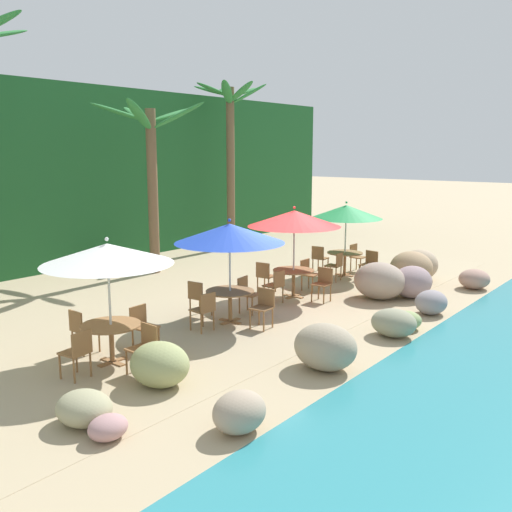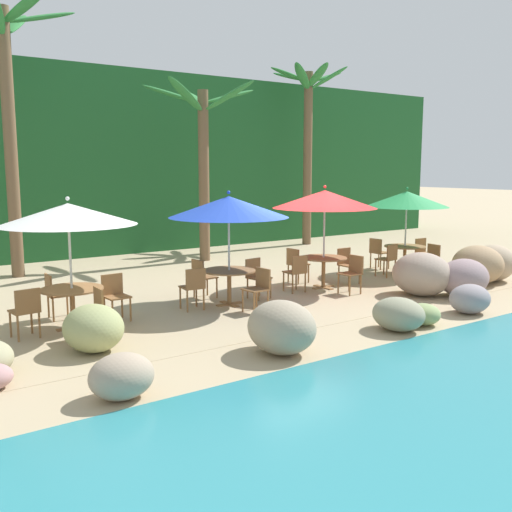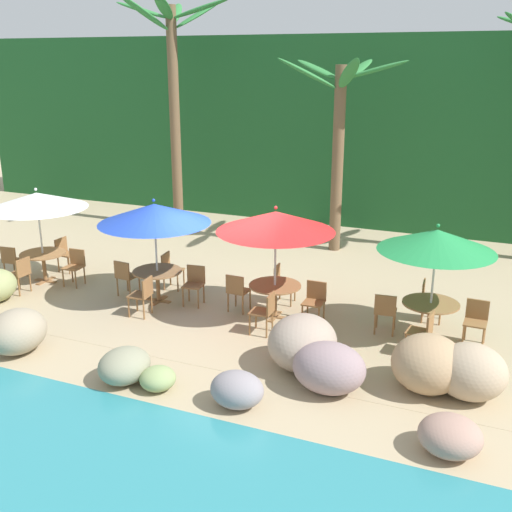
% 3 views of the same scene
% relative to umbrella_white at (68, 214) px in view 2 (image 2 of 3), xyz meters
% --- Properties ---
extents(ground_plane, '(120.00, 120.00, 0.00)m').
position_rel_umbrella_white_xyz_m(ground_plane, '(4.94, 0.15, -2.05)').
color(ground_plane, tan).
extents(terrace_deck, '(18.00, 5.20, 0.01)m').
position_rel_umbrella_white_xyz_m(terrace_deck, '(4.94, 0.15, -2.05)').
color(terrace_deck, tan).
rests_on(terrace_deck, ground).
extents(foliage_backdrop, '(28.00, 2.40, 6.00)m').
position_rel_umbrella_white_xyz_m(foliage_backdrop, '(4.94, 9.15, 0.95)').
color(foliage_backdrop, '#1E5628').
rests_on(foliage_backdrop, ground).
extents(rock_seawall, '(12.83, 2.94, 0.97)m').
position_rel_umbrella_white_xyz_m(rock_seawall, '(6.14, -2.26, -1.64)').
color(rock_seawall, tan).
rests_on(rock_seawall, ground).
extents(umbrella_white, '(2.37, 2.37, 2.35)m').
position_rel_umbrella_white_xyz_m(umbrella_white, '(0.00, 0.00, 0.00)').
color(umbrella_white, silver).
rests_on(umbrella_white, ground).
extents(dining_table_white, '(1.10, 1.10, 0.74)m').
position_rel_umbrella_white_xyz_m(dining_table_white, '(-0.00, -0.00, -1.43)').
color(dining_table_white, olive).
rests_on(dining_table_white, ground).
extents(chair_white_seaward, '(0.44, 0.45, 0.87)m').
position_rel_umbrella_white_xyz_m(chair_white_seaward, '(0.84, 0.13, -1.54)').
color(chair_white_seaward, olive).
rests_on(chair_white_seaward, ground).
extents(chair_white_inland, '(0.44, 0.44, 0.87)m').
position_rel_umbrella_white_xyz_m(chair_white_inland, '(-0.06, 0.85, -1.54)').
color(chair_white_inland, olive).
rests_on(chair_white_inland, ground).
extents(chair_white_left, '(0.46, 0.47, 0.87)m').
position_rel_umbrella_white_xyz_m(chair_white_left, '(-0.84, -0.18, -1.54)').
color(chair_white_left, olive).
rests_on(chair_white_left, ground).
extents(chair_white_right, '(0.44, 0.43, 0.87)m').
position_rel_umbrella_white_xyz_m(chair_white_right, '(0.06, -0.85, -1.54)').
color(chair_white_right, olive).
rests_on(chair_white_right, ground).
extents(umbrella_blue, '(2.47, 2.47, 2.38)m').
position_rel_umbrella_white_xyz_m(umbrella_blue, '(3.27, -0.04, 0.00)').
color(umbrella_blue, silver).
rests_on(umbrella_blue, ground).
extents(dining_table_blue, '(1.10, 1.10, 0.74)m').
position_rel_umbrella_white_xyz_m(dining_table_blue, '(3.27, -0.04, -1.43)').
color(dining_table_blue, olive).
rests_on(dining_table_blue, ground).
extents(chair_blue_seaward, '(0.47, 0.48, 0.87)m').
position_rel_umbrella_white_xyz_m(chair_blue_seaward, '(4.10, 0.16, -1.54)').
color(chair_blue_seaward, olive).
rests_on(chair_blue_seaward, ground).
extents(chair_blue_inland, '(0.47, 0.46, 0.87)m').
position_rel_umbrella_white_xyz_m(chair_blue_inland, '(3.10, 0.80, -1.54)').
color(chair_blue_inland, olive).
rests_on(chair_blue_inland, ground).
extents(chair_blue_left, '(0.46, 0.46, 0.87)m').
position_rel_umbrella_white_xyz_m(chair_blue_left, '(2.42, -0.06, -1.54)').
color(chair_blue_left, olive).
rests_on(chair_blue_left, ground).
extents(chair_blue_right, '(0.46, 0.45, 0.87)m').
position_rel_umbrella_white_xyz_m(chair_blue_right, '(3.43, -0.88, -1.54)').
color(chair_blue_right, olive).
rests_on(chair_blue_right, ground).
extents(umbrella_red, '(2.45, 2.45, 2.44)m').
position_rel_umbrella_white_xyz_m(umbrella_red, '(6.04, 0.13, 0.06)').
color(umbrella_red, silver).
rests_on(umbrella_red, ground).
extents(dining_table_red, '(1.10, 1.10, 0.74)m').
position_rel_umbrella_white_xyz_m(dining_table_red, '(6.04, 0.13, -1.43)').
color(dining_table_red, olive).
rests_on(dining_table_red, ground).
extents(chair_red_seaward, '(0.42, 0.43, 0.87)m').
position_rel_umbrella_white_xyz_m(chair_red_seaward, '(6.89, 0.22, -1.54)').
color(chair_red_seaward, olive).
rests_on(chair_red_seaward, ground).
extents(chair_red_inland, '(0.46, 0.46, 0.87)m').
position_rel_umbrella_white_xyz_m(chair_red_inland, '(5.87, 0.97, -1.54)').
color(chair_red_inland, olive).
rests_on(chair_red_inland, ground).
extents(chair_red_left, '(0.44, 0.45, 0.87)m').
position_rel_umbrella_white_xyz_m(chair_red_left, '(5.18, 0.08, -1.54)').
color(chair_red_left, olive).
rests_on(chair_red_left, ground).
extents(chair_red_right, '(0.45, 0.44, 0.87)m').
position_rel_umbrella_white_xyz_m(chair_red_right, '(6.16, -0.72, -1.54)').
color(chair_red_right, olive).
rests_on(chair_red_right, ground).
extents(umbrella_green, '(2.22, 2.22, 2.33)m').
position_rel_umbrella_white_xyz_m(umbrella_green, '(9.19, 0.38, -0.05)').
color(umbrella_green, silver).
rests_on(umbrella_green, ground).
extents(dining_table_green, '(1.10, 1.10, 0.74)m').
position_rel_umbrella_white_xyz_m(dining_table_green, '(9.19, 0.38, -1.43)').
color(dining_table_green, olive).
rests_on(dining_table_green, ground).
extents(chair_green_seaward, '(0.43, 0.44, 0.87)m').
position_rel_umbrella_white_xyz_m(chair_green_seaward, '(10.04, 0.44, -1.54)').
color(chair_green_seaward, olive).
rests_on(chair_green_seaward, ground).
extents(chair_green_inland, '(0.45, 0.45, 0.87)m').
position_rel_umbrella_white_xyz_m(chair_green_inland, '(9.04, 1.22, -1.54)').
color(chair_green_inland, olive).
rests_on(chair_green_inland, ground).
extents(chair_green_left, '(0.46, 0.47, 0.87)m').
position_rel_umbrella_white_xyz_m(chair_green_left, '(8.35, 0.20, -1.54)').
color(chair_green_left, olive).
rests_on(chair_green_left, ground).
extents(chair_green_right, '(0.47, 0.46, 0.87)m').
position_rel_umbrella_white_xyz_m(chair_green_right, '(9.19, -0.48, -1.54)').
color(chair_green_right, olive).
rests_on(chair_green_right, ground).
extents(palm_tree_nearest, '(3.81, 3.65, 7.06)m').
position_rel_umbrella_white_xyz_m(palm_tree_nearest, '(0.45, 5.85, 2.69)').
color(palm_tree_nearest, brown).
rests_on(palm_tree_nearest, ground).
extents(palm_tree_second, '(3.43, 3.41, 5.34)m').
position_rel_umbrella_white_xyz_m(palm_tree_second, '(5.84, 5.40, 1.53)').
color(palm_tree_second, brown).
rests_on(palm_tree_second, ground).
extents(palm_tree_third, '(2.95, 2.87, 6.39)m').
position_rel_umbrella_white_xyz_m(palm_tree_third, '(10.89, 6.53, 2.28)').
color(palm_tree_third, brown).
rests_on(palm_tree_third, ground).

